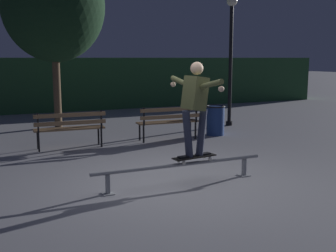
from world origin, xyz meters
name	(u,v)px	position (x,y,z in m)	size (l,w,h in m)	color
ground_plane	(177,182)	(0.00, 0.00, 0.00)	(90.00, 90.00, 0.00)	gray
hedge_backdrop	(62,84)	(0.00, 10.71, 1.04)	(24.00, 1.20, 2.07)	#2D5B33
grind_rail	(181,167)	(0.00, -0.13, 0.29)	(3.04, 0.18, 0.36)	gray
skateboard	(194,157)	(0.25, -0.13, 0.44)	(0.80, 0.31, 0.09)	black
skateboarder	(195,101)	(0.25, -0.13, 1.37)	(0.63, 1.40, 1.56)	black
park_bench_leftmost	(70,126)	(-1.13, 3.37, 0.54)	(1.62, 0.48, 0.88)	black
park_bench_left_center	(169,119)	(1.36, 3.37, 0.54)	(1.62, 0.48, 0.88)	black
tree_behind_benches	(53,6)	(-0.86, 6.61, 3.56)	(2.96, 2.96, 5.20)	brown
lamp_post_right	(231,44)	(4.04, 4.78, 2.48)	(0.32, 0.32, 3.90)	black
trash_can	(215,120)	(2.81, 3.53, 0.41)	(0.52, 0.52, 0.80)	navy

